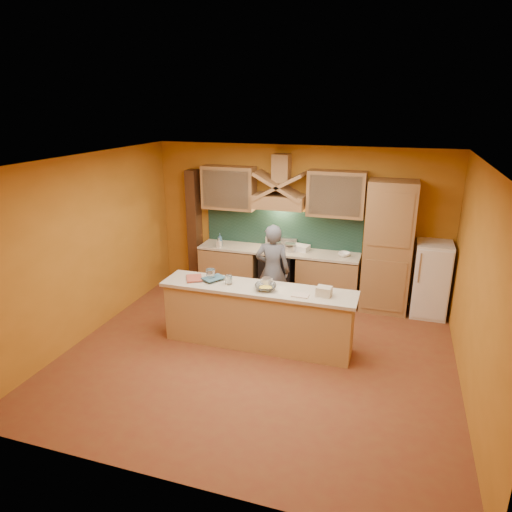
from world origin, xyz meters
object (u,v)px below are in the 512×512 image
(stove, at_px, (278,273))
(person, at_px, (272,271))
(fridge, at_px, (431,279))
(mixing_bowl, at_px, (266,287))
(kitchen_scale, at_px, (267,282))

(stove, relative_size, person, 0.55)
(stove, distance_m, fridge, 2.71)
(mixing_bowl, bearing_deg, person, 100.40)
(kitchen_scale, height_order, mixing_bowl, kitchen_scale)
(person, bearing_deg, kitchen_scale, 93.89)
(stove, xyz_separation_m, kitchen_scale, (0.31, -1.81, 0.55))
(stove, height_order, fridge, fridge)
(person, bearing_deg, mixing_bowl, 93.92)
(stove, xyz_separation_m, fridge, (2.70, 0.00, 0.20))
(kitchen_scale, bearing_deg, person, 116.18)
(fridge, height_order, mixing_bowl, fridge)
(stove, height_order, mixing_bowl, mixing_bowl)
(stove, xyz_separation_m, person, (0.13, -0.85, 0.36))
(fridge, bearing_deg, person, -161.75)
(stove, height_order, kitchen_scale, kitchen_scale)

